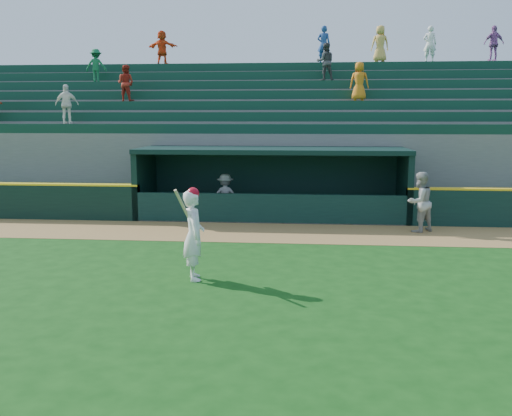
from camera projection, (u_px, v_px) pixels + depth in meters
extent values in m
plane|color=#114110|center=(249.00, 276.00, 12.79)|extent=(120.00, 120.00, 0.00)
cube|color=olive|center=(266.00, 233.00, 17.61)|extent=(40.00, 3.00, 0.01)
imported|color=#A4A49F|center=(420.00, 202.00, 17.61)|extent=(1.15, 1.10, 1.87)
imported|color=#9F9F9A|center=(225.00, 196.00, 20.22)|extent=(1.06, 0.67, 1.55)
cube|color=slate|center=(272.00, 216.00, 20.36)|extent=(9.00, 2.60, 0.04)
cube|color=black|center=(145.00, 184.00, 20.60)|extent=(0.20, 2.60, 2.30)
cube|color=black|center=(404.00, 187.00, 19.76)|extent=(0.20, 2.60, 2.30)
cube|color=black|center=(274.00, 181.00, 21.46)|extent=(9.40, 0.20, 2.30)
cube|color=black|center=(272.00, 150.00, 19.99)|extent=(9.40, 2.80, 0.16)
cube|color=black|center=(270.00, 209.00, 19.08)|extent=(9.00, 0.16, 1.00)
cube|color=brown|center=(273.00, 207.00, 21.11)|extent=(8.40, 0.45, 0.10)
cube|color=slate|center=(275.00, 172.00, 21.93)|extent=(34.00, 0.85, 2.91)
cube|color=#0F3828|center=(275.00, 129.00, 21.55)|extent=(34.00, 0.60, 0.36)
cube|color=slate|center=(276.00, 164.00, 22.73)|extent=(34.00, 0.85, 3.36)
cube|color=#0F3828|center=(277.00, 117.00, 22.31)|extent=(34.00, 0.60, 0.36)
cube|color=slate|center=(278.00, 157.00, 23.53)|extent=(34.00, 0.85, 3.81)
cube|color=#0F3828|center=(278.00, 106.00, 23.08)|extent=(34.00, 0.60, 0.36)
cube|color=slate|center=(279.00, 150.00, 24.33)|extent=(34.00, 0.85, 4.26)
cube|color=#0F3828|center=(279.00, 95.00, 23.84)|extent=(34.00, 0.60, 0.36)
cube|color=slate|center=(280.00, 144.00, 25.13)|extent=(34.00, 0.85, 4.71)
cube|color=#0F3828|center=(280.00, 85.00, 24.61)|extent=(34.00, 0.60, 0.36)
cube|color=slate|center=(281.00, 138.00, 25.93)|extent=(34.00, 0.85, 5.16)
cube|color=#0F3828|center=(281.00, 76.00, 25.37)|extent=(34.00, 0.60, 0.36)
cube|color=slate|center=(282.00, 133.00, 26.73)|extent=(34.00, 0.85, 5.61)
cube|color=#0F3828|center=(282.00, 67.00, 26.14)|extent=(34.00, 0.60, 0.36)
cube|color=slate|center=(282.00, 132.00, 27.29)|extent=(34.50, 0.30, 5.61)
imported|color=orange|center=(359.00, 81.00, 22.65)|extent=(0.82, 0.60, 1.53)
imported|color=white|center=(67.00, 104.00, 22.17)|extent=(0.94, 0.53, 1.52)
imported|color=navy|center=(324.00, 44.00, 25.83)|extent=(0.65, 0.47, 1.63)
imported|color=#434343|center=(325.00, 62.00, 24.30)|extent=(0.83, 0.68, 1.57)
imported|color=#176738|center=(96.00, 66.00, 25.24)|extent=(0.96, 0.59, 1.43)
imported|color=#E1AE4F|center=(380.00, 44.00, 25.60)|extent=(0.84, 0.59, 1.62)
imported|color=#A35FA4|center=(494.00, 43.00, 25.15)|extent=(0.96, 0.53, 1.55)
imported|color=#ED4B1A|center=(162.00, 47.00, 26.52)|extent=(1.46, 0.62, 1.53)
imported|color=white|center=(430.00, 44.00, 25.40)|extent=(0.64, 0.50, 1.57)
imported|color=#AB271A|center=(126.00, 83.00, 23.53)|extent=(0.82, 0.70, 1.48)
imported|color=white|center=(194.00, 235.00, 12.42)|extent=(0.67, 0.83, 1.98)
sphere|color=red|center=(193.00, 194.00, 12.28)|extent=(0.27, 0.27, 0.27)
cylinder|color=#D6BA89|center=(183.00, 206.00, 12.12)|extent=(0.29, 0.46, 0.76)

